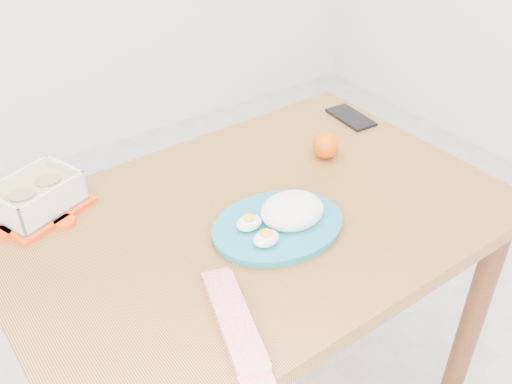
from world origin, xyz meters
TOP-DOWN VIEW (x-y plane):
  - dining_table at (-0.10, 0.01)m, footprint 1.14×0.77m
  - food_container at (-0.49, 0.29)m, footprint 0.24×0.21m
  - orange_fruit at (0.18, 0.10)m, footprint 0.07×0.07m
  - rice_plate at (-0.08, -0.07)m, footprint 0.32×0.32m
  - candy_bar at (-0.32, -0.24)m, footprint 0.12×0.24m
  - smartphone at (0.38, 0.22)m, footprint 0.08×0.15m

SIDE VIEW (x-z plane):
  - dining_table at x=-0.10m, z-range 0.27..1.02m
  - smartphone at x=0.38m, z-range 0.75..0.76m
  - candy_bar at x=-0.32m, z-range 0.75..0.77m
  - rice_plate at x=-0.08m, z-range 0.74..0.82m
  - orange_fruit at x=0.18m, z-range 0.75..0.82m
  - food_container at x=-0.49m, z-range 0.75..0.83m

